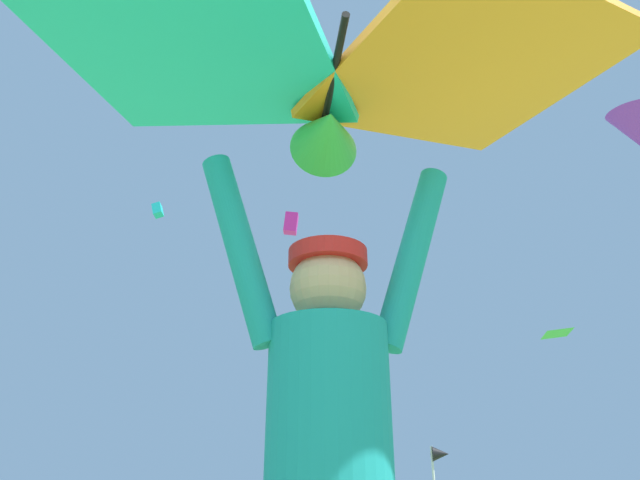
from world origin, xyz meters
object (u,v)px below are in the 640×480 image
object	(u,v)px
distant_kite_teal_low_right	(158,210)
marker_flag	(440,461)
distant_kite_purple_mid_left	(637,129)
held_stunt_kite	(331,74)
distant_kite_magenta_far_center	(291,223)
distant_kite_green_mid_right	(557,332)

from	to	relation	value
distant_kite_teal_low_right	marker_flag	distance (m)	34.45
distant_kite_teal_low_right	distant_kite_purple_mid_left	size ratio (longest dim) A/B	0.48
held_stunt_kite	distant_kite_purple_mid_left	distance (m)	12.25
held_stunt_kite	distant_kite_purple_mid_left	world-z (taller)	distant_kite_purple_mid_left
distant_kite_magenta_far_center	distant_kite_purple_mid_left	bearing A→B (deg)	-68.68
distant_kite_green_mid_right	held_stunt_kite	bearing A→B (deg)	-116.10
distant_kite_teal_low_right	distant_kite_purple_mid_left	xyz separation A→B (m)	(18.34, -25.85, -11.59)
distant_kite_green_mid_right	distant_kite_purple_mid_left	size ratio (longest dim) A/B	0.42
held_stunt_kite	marker_flag	bearing A→B (deg)	76.44
distant_kite_purple_mid_left	marker_flag	distance (m)	8.23
distant_kite_teal_low_right	distant_kite_magenta_far_center	bearing A→B (deg)	-22.84
held_stunt_kite	distant_kite_purple_mid_left	size ratio (longest dim) A/B	0.87
held_stunt_kite	marker_flag	world-z (taller)	held_stunt_kite
distant_kite_magenta_far_center	marker_flag	xyz separation A→B (m)	(3.60, -21.79, -15.12)
distant_kite_magenta_far_center	distant_kite_teal_low_right	distance (m)	11.15
distant_kite_green_mid_right	marker_flag	world-z (taller)	distant_kite_green_mid_right
distant_kite_teal_low_right	marker_flag	size ratio (longest dim) A/B	0.73
held_stunt_kite	distant_kite_green_mid_right	world-z (taller)	distant_kite_green_mid_right
held_stunt_kite	distant_kite_green_mid_right	size ratio (longest dim) A/B	2.06
held_stunt_kite	distant_kite_teal_low_right	distance (m)	40.03
distant_kite_purple_mid_left	marker_flag	xyz separation A→B (m)	(-4.87, -0.09, -6.63)
distant_kite_teal_low_right	marker_flag	world-z (taller)	distant_kite_teal_low_right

